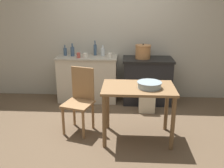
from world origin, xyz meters
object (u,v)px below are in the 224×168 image
Objects in this scene: bottle_left at (72,51)px; chair at (80,98)px; stove at (147,80)px; cup_center at (78,55)px; work_table at (138,96)px; cup_mid_right at (110,55)px; mixing_bowl_large at (149,85)px; bottle_far_left at (103,52)px; cup_center_right at (86,55)px; stock_pot at (143,52)px; flour_sack at (147,103)px; bottle_center_left at (65,52)px; bottle_mid_left at (95,50)px.

chair is at bearing -74.14° from bottle_left.
stove is 1.40m from cup_center.
cup_mid_right is (-0.48, 1.39, 0.28)m from work_table.
work_table is 0.23m from mixing_bowl_large.
work_table is at bearing -67.85° from bottle_far_left.
bottle_far_left is at bearing 97.67° from chair.
stock_pot is at bearing 4.13° from cup_center_right.
stock_pot reaches higher than bottle_left.
stove is at bearing 86.36° from mixing_bowl_large.
stock_pot is (0.14, 1.42, 0.35)m from work_table.
flour_sack is at bearing -81.73° from stock_pot.
bottle_center_left reaches higher than cup_center.
work_table is 3.43× the size of bottle_mid_left.
chair is at bearing -129.33° from stock_pot.
flour_sack is 1.14× the size of stock_pot.
bottle_far_left reaches higher than mixing_bowl_large.
bottle_left reaches higher than cup_mid_right.
work_table is (-0.24, -1.43, 0.21)m from stove.
cup_mid_right is (0.74, -0.11, -0.05)m from bottle_left.
bottle_left reaches higher than bottle_far_left.
stock_pot is 1.02× the size of bottle_mid_left.
cup_mid_right is (-0.69, 0.46, 0.77)m from flour_sack.
stove is 1.46m from work_table.
work_table is 4.06× the size of bottle_left.
stove is at bearing 65.18° from chair.
cup_mid_right is at bearing 146.51° from flour_sack.
bottle_left is 0.33m from cup_center_right.
bottle_mid_left reaches higher than bottle_center_left.
flour_sack is (-0.03, -0.49, -0.27)m from stove.
bottle_left reaches higher than flour_sack.
cup_center reaches higher than cup_center_right.
flour_sack is at bearing -19.73° from cup_center_right.
stock_pot is at bearing -4.33° from bottle_center_left.
bottle_mid_left is at bearing 145.57° from cup_mid_right.
stock_pot reaches higher than stove.
bottle_center_left is (-1.58, 0.60, 0.80)m from flour_sack.
stock_pot is at bearing 3.03° from cup_mid_right.
bottle_mid_left is (-1.03, 0.17, 0.56)m from stove.
stove reaches higher than mixing_bowl_large.
mixing_bowl_large is (0.14, -0.05, 0.18)m from work_table.
bottle_mid_left is 2.92× the size of cup_center.
work_table is 4.82× the size of bottle_far_left.
bottle_far_left is 2.08× the size of cup_center.
cup_center_right is at bearing 124.97° from work_table.
work_table is at bearing -99.40° from stove.
bottle_far_left is (0.22, 1.34, 0.46)m from chair.
bottle_left reaches higher than bottle_center_left.
work_table is at bearing -55.03° from cup_center_right.
bottle_left is 0.23m from cup_center.
bottle_mid_left is at bearing 169.14° from stock_pot.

